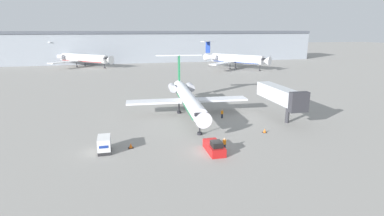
{
  "coord_description": "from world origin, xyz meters",
  "views": [
    {
      "loc": [
        -11.48,
        -36.14,
        16.18
      ],
      "look_at": [
        0.0,
        11.37,
        3.25
      ],
      "focal_mm": 28.0,
      "sensor_mm": 36.0,
      "label": 1
    }
  ],
  "objects": [
    {
      "name": "traffic_cone_left",
      "position": [
        -10.64,
        3.95,
        0.34
      ],
      "size": [
        0.73,
        0.73,
        0.71
      ],
      "color": "black",
      "rests_on": "ground"
    },
    {
      "name": "traffic_cone_right",
      "position": [
        10.64,
        5.47,
        0.32
      ],
      "size": [
        0.66,
        0.66,
        0.67
      ],
      "color": "black",
      "rests_on": "ground"
    },
    {
      "name": "worker_by_wing",
      "position": [
        6.62,
        14.82,
        0.86
      ],
      "size": [
        0.4,
        0.24,
        1.66
      ],
      "color": "#232838",
      "rests_on": "ground"
    },
    {
      "name": "terminal_building",
      "position": [
        0.0,
        120.0,
        7.6
      ],
      "size": [
        180.0,
        16.8,
        15.15
      ],
      "color": "#8C939E",
      "rests_on": "ground"
    },
    {
      "name": "ground_plane",
      "position": [
        0.0,
        0.0,
        0.0
      ],
      "size": [
        600.0,
        600.0,
        0.0
      ],
      "primitive_type": "plane",
      "color": "gray"
    },
    {
      "name": "worker_near_tug",
      "position": [
        1.88,
        0.17,
        0.92
      ],
      "size": [
        0.4,
        0.25,
        1.76
      ],
      "color": "#232838",
      "rests_on": "ground"
    },
    {
      "name": "pushback_tug",
      "position": [
        0.32,
        -0.12,
        0.69
      ],
      "size": [
        1.93,
        4.7,
        1.86
      ],
      "color": "#B21919",
      "rests_on": "ground"
    },
    {
      "name": "jet_bridge",
      "position": [
        16.93,
        12.14,
        4.45
      ],
      "size": [
        3.2,
        13.57,
        6.19
      ],
      "color": "#2D2D33",
      "rests_on": "ground"
    },
    {
      "name": "airplane_main",
      "position": [
        1.04,
        19.43,
        3.34
      ],
      "size": [
        23.71,
        29.44,
        10.45
      ],
      "color": "silver",
      "rests_on": "ground"
    },
    {
      "name": "airplane_parked_far_right",
      "position": [
        -27.52,
        105.14,
        3.65
      ],
      "size": [
        28.91,
        26.8,
        10.57
      ],
      "color": "white",
      "rests_on": "ground"
    },
    {
      "name": "luggage_cart",
      "position": [
        -14.14,
        3.5,
        1.05
      ],
      "size": [
        1.67,
        3.13,
        2.1
      ],
      "color": "#232326",
      "rests_on": "ground"
    },
    {
      "name": "airplane_parked_far_left",
      "position": [
        35.42,
        81.89,
        4.08
      ],
      "size": [
        28.09,
        26.44,
        11.06
      ],
      "color": "white",
      "rests_on": "ground"
    }
  ]
}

